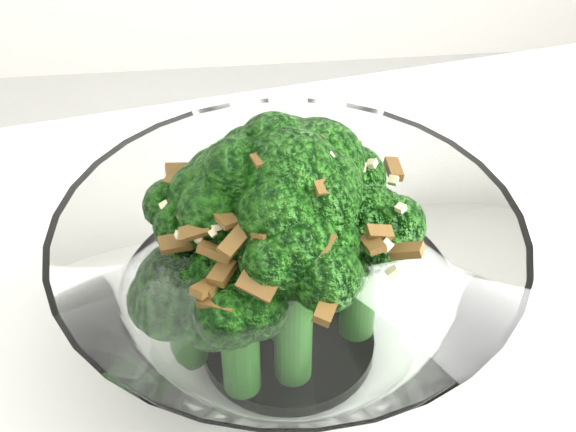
{
  "coord_description": "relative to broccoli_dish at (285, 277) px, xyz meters",
  "views": [
    {
      "loc": [
        0.23,
        -0.15,
        1.15
      ],
      "look_at": [
        0.26,
        0.18,
        0.85
      ],
      "focal_mm": 55.0,
      "sensor_mm": 36.0,
      "label": 1
    }
  ],
  "objects": [
    {
      "name": "broccoli_dish",
      "position": [
        0.0,
        0.0,
        0.0
      ],
      "size": [
        0.25,
        0.25,
        0.15
      ],
      "color": "white",
      "rests_on": "table"
    }
  ]
}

